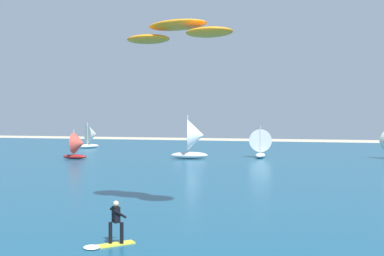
# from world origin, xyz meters

# --- Properties ---
(ocean) EXTENTS (160.00, 90.00, 0.10)m
(ocean) POSITION_xyz_m (0.00, 50.76, 0.05)
(ocean) COLOR navy
(ocean) RESTS_ON ground
(kitesurfer) EXTENTS (1.76, 1.80, 1.67)m
(kitesurfer) POSITION_xyz_m (-3.57, 15.75, 0.70)
(kitesurfer) COLOR yellow
(kitesurfer) RESTS_ON ocean
(kite) EXTENTS (6.25, 3.46, 0.90)m
(kite) POSITION_xyz_m (-2.89, 21.70, 9.17)
(kite) COLOR orange
(sailboat_trailing) EXTENTS (3.03, 2.58, 3.50)m
(sailboat_trailing) POSITION_xyz_m (-23.75, 47.91, 1.70)
(sailboat_trailing) COLOR maroon
(sailboat_trailing) RESTS_ON ocean
(sailboat_near_shore) EXTENTS (2.80, 3.32, 3.90)m
(sailboat_near_shore) POSITION_xyz_m (-3.32, 56.03, 1.89)
(sailboat_near_shore) COLOR white
(sailboat_near_shore) RESTS_ON ocean
(sailboat_leading) EXTENTS (3.58, 3.73, 4.17)m
(sailboat_leading) POSITION_xyz_m (-32.05, 66.22, 2.01)
(sailboat_leading) COLOR white
(sailboat_leading) RESTS_ON ocean
(sailboat_anchored_offshore) EXTENTS (4.63, 4.06, 5.21)m
(sailboat_anchored_offshore) POSITION_xyz_m (-10.68, 52.06, 2.49)
(sailboat_anchored_offshore) COLOR silver
(sailboat_anchored_offshore) RESTS_ON ocean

